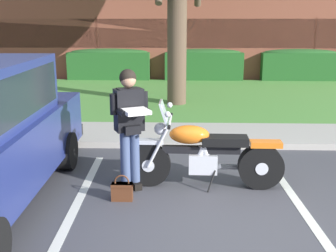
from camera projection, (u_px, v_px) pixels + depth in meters
ground_plane at (237, 227)px, 4.78m from camera, size 140.00×140.00×0.00m
curb_strip at (216, 145)px, 7.71m from camera, size 60.00×0.20×0.12m
concrete_walk at (213, 133)px, 8.54m from camera, size 60.00×1.50×0.08m
grass_lawn at (202, 97)px, 12.62m from camera, size 60.00×6.93×0.06m
stall_stripe_0 at (71, 216)px, 5.03m from camera, size 0.25×4.40×0.01m
stall_stripe_1 at (310, 220)px, 4.95m from camera, size 0.25×4.40×0.01m
motorcycle at (210, 154)px, 5.81m from camera, size 2.24×0.82×1.26m
rider_person at (130, 120)px, 5.60m from camera, size 0.58×0.66×1.70m
handbag at (122, 190)px, 5.46m from camera, size 0.28×0.13×0.36m
hedge_left at (110, 64)px, 16.12m from camera, size 3.18×0.90×1.24m
hedge_center_left at (204, 64)px, 16.01m from camera, size 3.00×0.90×1.24m
hedge_center_right at (299, 64)px, 15.90m from camera, size 2.96×0.90×1.24m
brick_building at (199, 31)px, 20.93m from camera, size 24.92×10.83×3.49m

